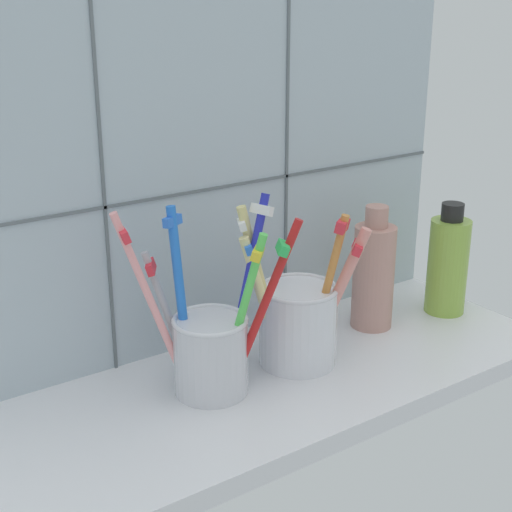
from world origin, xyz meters
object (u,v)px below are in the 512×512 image
at_px(toothbrush_cup_left, 211,345).
at_px(soap_bottle, 448,264).
at_px(toothbrush_cup_right, 298,320).
at_px(ceramic_vase, 374,274).

bearing_deg(toothbrush_cup_left, soap_bottle, 0.18).
distance_m(toothbrush_cup_right, ceramic_vase, 0.13).
distance_m(ceramic_vase, soap_bottle, 0.10).
xyz_separation_m(toothbrush_cup_left, soap_bottle, (0.32, 0.00, 0.01)).
height_order(toothbrush_cup_left, soap_bottle, toothbrush_cup_left).
bearing_deg(soap_bottle, ceramic_vase, 168.49).
relative_size(toothbrush_cup_left, ceramic_vase, 1.31).
relative_size(toothbrush_cup_right, soap_bottle, 1.28).
bearing_deg(ceramic_vase, soap_bottle, -11.51).
distance_m(toothbrush_cup_right, soap_bottle, 0.22).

